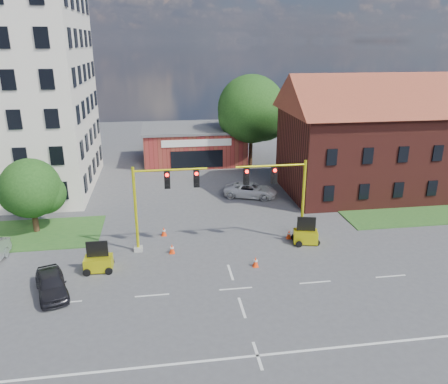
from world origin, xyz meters
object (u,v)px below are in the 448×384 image
at_px(trailer_east, 306,235).
at_px(sedan_dark, 51,284).
at_px(signal_mast_west, 159,198).
at_px(trailer_west, 98,262).
at_px(pickup_white, 250,190).
at_px(signal_mast_east, 282,192).

xyz_separation_m(trailer_east, sedan_dark, (-16.99, -4.46, 0.07)).
bearing_deg(signal_mast_west, trailer_west, -148.35).
relative_size(trailer_east, sedan_dark, 0.49).
height_order(signal_mast_west, pickup_white, signal_mast_west).
relative_size(signal_mast_west, pickup_white, 1.23).
distance_m(signal_mast_west, sedan_dark, 8.77).
bearing_deg(signal_mast_west, trailer_east, -2.83).
distance_m(trailer_west, trailer_east, 14.73).
distance_m(signal_mast_east, pickup_white, 10.51).
relative_size(signal_mast_west, trailer_east, 3.15).
xyz_separation_m(trailer_west, sedan_dark, (-2.39, -2.47, 0.06)).
bearing_deg(signal_mast_west, pickup_white, 49.41).
xyz_separation_m(trailer_east, pickup_white, (-1.96, 10.52, 0.08)).
height_order(pickup_white, sedan_dark, pickup_white).
bearing_deg(signal_mast_east, signal_mast_west, 180.00).
height_order(trailer_east, sedan_dark, trailer_east).
relative_size(pickup_white, sedan_dark, 1.25).
height_order(signal_mast_west, sedan_dark, signal_mast_west).
xyz_separation_m(signal_mast_west, trailer_east, (10.53, -0.52, -3.30)).
xyz_separation_m(signal_mast_west, trailer_west, (-4.07, -2.51, -3.30)).
bearing_deg(sedan_dark, trailer_east, -3.68).
distance_m(signal_mast_east, trailer_west, 13.43).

